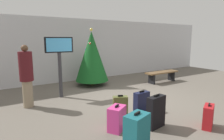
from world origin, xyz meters
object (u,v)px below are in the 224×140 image
object	(u,v)px
traveller_0	(26,75)
suitcase_0	(117,118)
holiday_tree	(92,56)
suitcase_2	(156,112)
waiting_bench	(162,74)
suitcase_5	(142,102)
flight_info_kiosk	(59,56)
suitcase_3	(208,117)
suitcase_4	(120,106)
suitcase_1	(137,135)

from	to	relation	value
traveller_0	suitcase_0	distance (m)	2.96
holiday_tree	suitcase_2	size ratio (longest dim) A/B	3.13
waiting_bench	traveller_0	bearing A→B (deg)	-178.16
suitcase_5	suitcase_0	bearing A→B (deg)	-155.22
flight_info_kiosk	suitcase_3	bearing A→B (deg)	-62.60
suitcase_3	holiday_tree	bearing A→B (deg)	94.76
suitcase_0	suitcase_3	bearing A→B (deg)	-28.81
holiday_tree	waiting_bench	distance (m)	3.26
suitcase_3	suitcase_4	xyz separation A→B (m)	(-1.29, 1.54, 0.01)
traveller_0	suitcase_4	bearing A→B (deg)	-46.90
holiday_tree	suitcase_0	distance (m)	4.25
suitcase_0	suitcase_5	bearing A→B (deg)	24.78
holiday_tree	suitcase_2	distance (m)	4.38
holiday_tree	suitcase_1	size ratio (longest dim) A/B	3.14
suitcase_1	suitcase_2	xyz separation A→B (m)	(1.00, 0.55, 0.00)
holiday_tree	traveller_0	distance (m)	3.06
traveller_0	suitcase_1	bearing A→B (deg)	-71.37
traveller_0	holiday_tree	bearing A→B (deg)	26.76
suitcase_0	suitcase_4	bearing A→B (deg)	49.65
waiting_bench	suitcase_4	world-z (taller)	suitcase_4
traveller_0	suitcase_3	bearing A→B (deg)	-48.28
suitcase_0	suitcase_3	world-z (taller)	suitcase_0
suitcase_4	suitcase_3	bearing A→B (deg)	-50.15
suitcase_5	holiday_tree	bearing A→B (deg)	86.52
suitcase_4	suitcase_1	bearing A→B (deg)	-115.00
flight_info_kiosk	suitcase_1	world-z (taller)	flight_info_kiosk
flight_info_kiosk	traveller_0	bearing A→B (deg)	-158.55
traveller_0	suitcase_0	bearing A→B (deg)	-61.81
flight_info_kiosk	suitcase_0	world-z (taller)	flight_info_kiosk
suitcase_3	suitcase_4	bearing A→B (deg)	129.85
waiting_bench	suitcase_0	size ratio (longest dim) A/B	2.96
flight_info_kiosk	suitcase_1	size ratio (longest dim) A/B	2.65
suitcase_0	waiting_bench	bearing A→B (deg)	32.47
traveller_0	suitcase_5	world-z (taller)	traveller_0
suitcase_4	traveller_0	bearing A→B (deg)	133.10
traveller_0	suitcase_2	world-z (taller)	traveller_0
suitcase_1	suitcase_4	world-z (taller)	suitcase_1
holiday_tree	suitcase_4	xyz separation A→B (m)	(-0.88, -3.34, -0.96)
suitcase_1	suitcase_5	distance (m)	1.98
holiday_tree	suitcase_5	size ratio (longest dim) A/B	4.08
suitcase_2	suitcase_5	distance (m)	0.96
waiting_bench	suitcase_0	bearing A→B (deg)	-147.53
waiting_bench	traveller_0	size ratio (longest dim) A/B	0.94
flight_info_kiosk	suitcase_5	world-z (taller)	flight_info_kiosk
waiting_bench	suitcase_1	world-z (taller)	suitcase_1
suitcase_2	suitcase_3	distance (m)	1.16
suitcase_5	suitcase_3	bearing A→B (deg)	-67.91
suitcase_4	suitcase_5	bearing A→B (deg)	-2.90
traveller_0	suitcase_3	size ratio (longest dim) A/B	3.28
suitcase_0	suitcase_2	bearing A→B (deg)	-23.66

